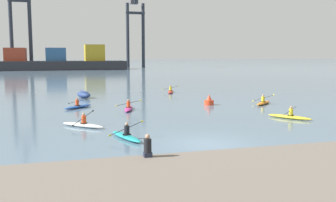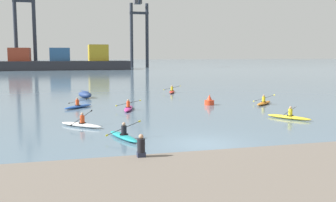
{
  "view_description": "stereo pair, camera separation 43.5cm",
  "coord_description": "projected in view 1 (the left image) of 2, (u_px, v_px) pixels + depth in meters",
  "views": [
    {
      "loc": [
        -7.42,
        -18.53,
        4.69
      ],
      "look_at": [
        1.8,
        14.15,
        0.6
      ],
      "focal_mm": 40.81,
      "sensor_mm": 36.0,
      "label": 1
    },
    {
      "loc": [
        -7.0,
        -18.64,
        4.69
      ],
      "look_at": [
        1.8,
        14.15,
        0.6
      ],
      "focal_mm": 40.81,
      "sensor_mm": 36.0,
      "label": 2
    }
  ],
  "objects": [
    {
      "name": "kayak_yellow",
      "position": [
        290.0,
        116.0,
        28.28
      ],
      "size": [
        2.33,
        3.19,
        0.95
      ],
      "color": "yellow",
      "rests_on": "ground"
    },
    {
      "name": "channel_buoy",
      "position": [
        209.0,
        101.0,
        36.13
      ],
      "size": [
        0.9,
        0.9,
        1.0
      ],
      "color": "red",
      "rests_on": "ground"
    },
    {
      "name": "kayak_teal",
      "position": [
        126.0,
        136.0,
        21.47
      ],
      "size": [
        2.14,
        3.43,
        0.99
      ],
      "color": "teal",
      "rests_on": "ground"
    },
    {
      "name": "seated_onlooker",
      "position": [
        148.0,
        147.0,
        14.73
      ],
      "size": [
        0.32,
        0.3,
        0.9
      ],
      "color": "#23283D",
      "rests_on": "stone_quay"
    },
    {
      "name": "kayak_magenta",
      "position": [
        129.0,
        108.0,
        32.68
      ],
      "size": [
        2.18,
        3.44,
        0.95
      ],
      "color": "#C13384",
      "rests_on": "ground"
    },
    {
      "name": "gantry_crane_west",
      "position": [
        20.0,
        14.0,
        124.16
      ],
      "size": [
        7.09,
        16.09,
        37.78
      ],
      "color": "#232833",
      "rests_on": "ground"
    },
    {
      "name": "kayak_blue",
      "position": [
        78.0,
        106.0,
        33.89
      ],
      "size": [
        2.8,
        2.86,
        0.95
      ],
      "color": "#2856B2",
      "rests_on": "ground"
    },
    {
      "name": "gantry_crane_west_mid",
      "position": [
        136.0,
        24.0,
        142.47
      ],
      "size": [
        7.12,
        15.46,
        34.14
      ],
      "color": "#232833",
      "rests_on": "ground"
    },
    {
      "name": "kayak_white",
      "position": [
        83.0,
        124.0,
        24.99
      ],
      "size": [
        2.86,
        2.8,
        1.03
      ],
      "color": "silver",
      "rests_on": "ground"
    },
    {
      "name": "capsized_dinghy",
      "position": [
        84.0,
        95.0,
        42.04
      ],
      "size": [
        1.89,
        2.82,
        0.76
      ],
      "color": "navy",
      "rests_on": "ground"
    },
    {
      "name": "kayak_orange",
      "position": [
        263.0,
        103.0,
        36.55
      ],
      "size": [
        2.91,
        2.74,
        1.05
      ],
      "color": "orange",
      "rests_on": "ground"
    },
    {
      "name": "ground_plane",
      "position": [
        208.0,
        144.0,
        20.26
      ],
      "size": [
        800.0,
        800.0,
        0.0
      ],
      "primitive_type": "plane",
      "color": "slate"
    },
    {
      "name": "kayak_red",
      "position": [
        171.0,
        91.0,
        47.88
      ],
      "size": [
        2.13,
        3.41,
        0.95
      ],
      "color": "red",
      "rests_on": "ground"
    },
    {
      "name": "container_barge",
      "position": [
        57.0,
        62.0,
        121.58
      ],
      "size": [
        43.81,
        10.62,
        8.08
      ],
      "color": "#28282D",
      "rests_on": "ground"
    }
  ]
}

